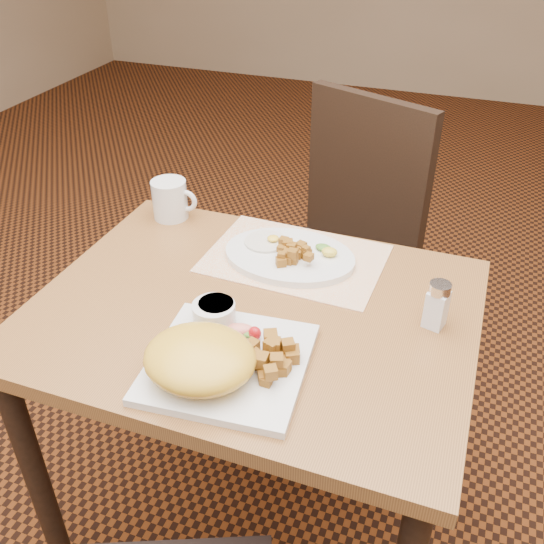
% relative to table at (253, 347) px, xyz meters
% --- Properties ---
extents(ground, '(8.00, 8.00, 0.00)m').
position_rel_table_xyz_m(ground, '(0.00, 0.00, -0.64)').
color(ground, black).
rests_on(ground, ground).
extents(table, '(0.90, 0.70, 0.75)m').
position_rel_table_xyz_m(table, '(0.00, 0.00, 0.00)').
color(table, '#925C2D').
rests_on(table, ground).
extents(chair_far, '(0.55, 0.56, 0.97)m').
position_rel_table_xyz_m(chair_far, '(0.03, 0.66, -0.10)').
color(chair_far, black).
rests_on(chair_far, ground).
extents(placemat, '(0.41, 0.29, 0.00)m').
position_rel_table_xyz_m(placemat, '(0.02, 0.20, 0.11)').
color(placemat, white).
rests_on(placemat, table).
extents(plate_square, '(0.30, 0.30, 0.02)m').
position_rel_table_xyz_m(plate_square, '(0.03, -0.18, 0.12)').
color(plate_square, silver).
rests_on(plate_square, table).
extents(plate_oval, '(0.31, 0.23, 0.02)m').
position_rel_table_xyz_m(plate_oval, '(0.01, 0.20, 0.12)').
color(plate_oval, silver).
rests_on(plate_oval, placemat).
extents(hollandaise_mound, '(0.20, 0.18, 0.07)m').
position_rel_table_xyz_m(hollandaise_mound, '(-0.01, -0.23, 0.16)').
color(hollandaise_mound, yellow).
rests_on(hollandaise_mound, plate_square).
extents(ramekin, '(0.08, 0.08, 0.05)m').
position_rel_table_xyz_m(ramekin, '(-0.04, -0.09, 0.15)').
color(ramekin, silver).
rests_on(ramekin, plate_square).
extents(garnish_sq, '(0.09, 0.05, 0.03)m').
position_rel_table_xyz_m(garnish_sq, '(0.02, -0.11, 0.14)').
color(garnish_sq, '#387223').
rests_on(garnish_sq, plate_square).
extents(fried_egg, '(0.10, 0.10, 0.02)m').
position_rel_table_xyz_m(fried_egg, '(-0.05, 0.22, 0.13)').
color(fried_egg, white).
rests_on(fried_egg, plate_oval).
extents(garnish_ov, '(0.06, 0.05, 0.02)m').
position_rel_table_xyz_m(garnish_ov, '(0.09, 0.22, 0.14)').
color(garnish_ov, '#387223').
rests_on(garnish_ov, plate_oval).
extents(salt_shaker, '(0.05, 0.05, 0.10)m').
position_rel_table_xyz_m(salt_shaker, '(0.36, 0.07, 0.16)').
color(salt_shaker, white).
rests_on(salt_shaker, table).
extents(coffee_mug, '(0.12, 0.09, 0.10)m').
position_rel_table_xyz_m(coffee_mug, '(-0.34, 0.29, 0.16)').
color(coffee_mug, silver).
rests_on(coffee_mug, table).
extents(home_fries_sq, '(0.11, 0.12, 0.04)m').
position_rel_table_xyz_m(home_fries_sq, '(0.11, -0.16, 0.14)').
color(home_fries_sq, '#9B6119').
rests_on(home_fries_sq, plate_square).
extents(home_fries_ov, '(0.10, 0.10, 0.04)m').
position_rel_table_xyz_m(home_fries_ov, '(0.03, 0.18, 0.14)').
color(home_fries_ov, '#9B6119').
rests_on(home_fries_ov, plate_oval).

